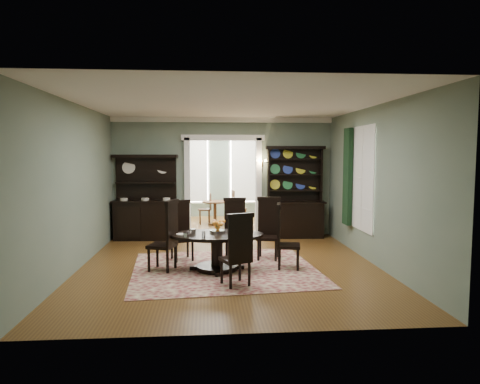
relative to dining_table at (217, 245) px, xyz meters
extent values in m
cube|color=brown|center=(0.24, 0.22, -0.47)|extent=(5.50, 6.00, 0.01)
cube|color=white|center=(0.24, 0.22, 2.54)|extent=(5.50, 6.00, 0.01)
cube|color=slate|center=(-2.51, 0.22, 1.04)|extent=(0.01, 6.00, 3.00)
cube|color=slate|center=(2.99, 0.22, 1.04)|extent=(0.01, 6.00, 3.00)
cube|color=slate|center=(0.24, -2.78, 1.04)|extent=(5.50, 0.01, 3.00)
cube|color=slate|center=(-1.59, 3.22, 1.04)|extent=(1.85, 0.01, 3.00)
cube|color=slate|center=(2.06, 3.22, 1.04)|extent=(1.85, 0.01, 3.00)
cube|color=slate|center=(0.24, 3.22, 2.29)|extent=(1.80, 0.01, 0.50)
cube|color=white|center=(0.24, 3.17, 2.48)|extent=(5.50, 0.10, 0.12)
cube|color=brown|center=(0.24, 4.97, -0.47)|extent=(3.50, 3.50, 0.01)
cube|color=white|center=(0.24, 4.97, 2.54)|extent=(3.50, 3.50, 0.01)
cube|color=slate|center=(-1.51, 4.97, 1.04)|extent=(0.01, 3.50, 3.00)
cube|color=slate|center=(1.99, 4.97, 1.04)|extent=(0.01, 3.50, 3.00)
cube|color=slate|center=(0.24, 6.72, 1.04)|extent=(3.50, 0.01, 3.00)
cube|color=white|center=(-0.61, 6.67, 1.09)|extent=(1.05, 0.06, 2.20)
cube|color=white|center=(1.09, 6.67, 1.09)|extent=(1.05, 0.06, 2.20)
cube|color=white|center=(-0.66, 3.22, 0.79)|extent=(0.14, 0.25, 2.50)
cube|color=white|center=(1.14, 3.22, 0.79)|extent=(0.14, 0.25, 2.50)
cube|color=white|center=(0.24, 3.22, 2.04)|extent=(2.08, 0.25, 0.14)
cube|color=white|center=(2.98, 0.82, 1.14)|extent=(0.02, 1.10, 2.00)
cube|color=white|center=(2.96, 0.82, 1.14)|extent=(0.01, 1.22, 2.12)
cube|color=#163218|center=(2.89, 1.50, 1.14)|extent=(0.10, 0.35, 2.10)
cube|color=#BF7732|center=(1.19, 3.14, 1.39)|extent=(0.08, 0.05, 0.18)
sphere|color=#FFD88C|center=(1.09, 2.99, 1.47)|extent=(0.07, 0.07, 0.07)
sphere|color=#FFD88C|center=(1.29, 2.99, 1.47)|extent=(0.07, 0.07, 0.07)
cube|color=maroon|center=(0.14, 0.02, -0.46)|extent=(3.51, 3.20, 0.01)
ellipsoid|color=black|center=(0.00, 0.00, 0.18)|extent=(1.72, 1.13, 0.04)
cylinder|color=black|center=(0.00, 0.00, 0.15)|extent=(1.62, 1.62, 0.03)
cylinder|color=black|center=(0.00, 0.00, -0.13)|extent=(0.21, 0.21, 0.58)
cylinder|color=black|center=(0.00, 0.00, -0.42)|extent=(0.74, 0.74, 0.09)
cylinder|color=silver|center=(0.01, 0.09, 0.23)|extent=(0.28, 0.28, 0.05)
cube|color=black|center=(-0.67, 0.76, -0.04)|extent=(0.53, 0.52, 0.05)
cube|color=black|center=(-0.73, 0.93, 0.32)|extent=(0.41, 0.18, 0.71)
cube|color=black|center=(-0.73, 0.93, 0.68)|extent=(0.45, 0.21, 0.07)
cylinder|color=black|center=(-0.77, 0.55, -0.25)|extent=(0.05, 0.05, 0.42)
cylinder|color=black|center=(-0.46, 0.66, -0.25)|extent=(0.05, 0.05, 0.42)
cylinder|color=black|center=(-0.88, 0.86, -0.25)|extent=(0.05, 0.05, 0.42)
cylinder|color=black|center=(-0.57, 0.97, -0.25)|extent=(0.05, 0.05, 0.42)
cube|color=black|center=(0.38, 0.88, -0.03)|extent=(0.45, 0.43, 0.06)
cube|color=black|center=(0.39, 1.07, 0.34)|extent=(0.43, 0.07, 0.72)
cube|color=black|center=(0.39, 1.07, 0.71)|extent=(0.47, 0.09, 0.07)
cylinder|color=black|center=(0.21, 0.72, -0.25)|extent=(0.05, 0.05, 0.43)
cylinder|color=black|center=(0.54, 0.70, -0.25)|extent=(0.05, 0.05, 0.43)
cylinder|color=black|center=(0.22, 1.06, -0.25)|extent=(0.05, 0.05, 0.43)
cylinder|color=black|center=(0.56, 1.04, -0.25)|extent=(0.05, 0.05, 0.43)
cube|color=black|center=(1.03, 0.71, -0.03)|extent=(0.52, 0.51, 0.06)
cube|color=black|center=(1.07, 0.89, 0.35)|extent=(0.43, 0.15, 0.74)
cube|color=black|center=(1.07, 0.89, 0.73)|extent=(0.48, 0.17, 0.08)
cylinder|color=black|center=(0.82, 0.58, -0.24)|extent=(0.05, 0.05, 0.44)
cylinder|color=black|center=(1.15, 0.50, -0.24)|extent=(0.05, 0.05, 0.44)
cylinder|color=black|center=(0.90, 0.91, -0.24)|extent=(0.05, 0.05, 0.44)
cylinder|color=black|center=(1.23, 0.84, -0.24)|extent=(0.05, 0.05, 0.44)
cube|color=black|center=(-0.98, 0.05, -0.01)|extent=(0.55, 0.57, 0.06)
cube|color=black|center=(-0.80, -0.01, 0.38)|extent=(0.19, 0.45, 0.77)
cube|color=black|center=(-0.80, -0.01, 0.78)|extent=(0.22, 0.49, 0.08)
cylinder|color=black|center=(-1.09, 0.27, -0.24)|extent=(0.05, 0.05, 0.45)
cylinder|color=black|center=(-1.21, -0.07, -0.24)|extent=(0.05, 0.05, 0.45)
cylinder|color=black|center=(-0.76, 0.16, -0.24)|extent=(0.05, 0.05, 0.45)
cylinder|color=black|center=(-0.87, -0.18, -0.24)|extent=(0.05, 0.05, 0.45)
cube|color=black|center=(1.31, 0.00, -0.04)|extent=(0.48, 0.49, 0.06)
cube|color=black|center=(1.13, 0.03, 0.33)|extent=(0.13, 0.42, 0.72)
cube|color=black|center=(1.13, 0.03, 0.70)|extent=(0.15, 0.46, 0.07)
cylinder|color=black|center=(1.44, -0.20, -0.25)|extent=(0.05, 0.05, 0.42)
cylinder|color=black|center=(1.50, 0.13, -0.25)|extent=(0.05, 0.05, 0.42)
cylinder|color=black|center=(1.12, -0.14, -0.25)|extent=(0.05, 0.05, 0.42)
cylinder|color=black|center=(1.18, 0.19, -0.25)|extent=(0.05, 0.05, 0.42)
cube|color=black|center=(0.27, -0.93, -0.04)|extent=(0.54, 0.53, 0.05)
cube|color=black|center=(0.34, -1.10, 0.32)|extent=(0.40, 0.20, 0.71)
cube|color=black|center=(0.34, -1.10, 0.69)|extent=(0.44, 0.24, 0.07)
cylinder|color=black|center=(0.36, -0.72, -0.25)|extent=(0.05, 0.05, 0.42)
cylinder|color=black|center=(0.06, -0.84, -0.25)|extent=(0.05, 0.05, 0.42)
cylinder|color=black|center=(0.49, -1.02, -0.25)|extent=(0.05, 0.05, 0.42)
cylinder|color=black|center=(0.18, -1.15, -0.25)|extent=(0.05, 0.05, 0.42)
cube|color=black|center=(-1.67, 2.94, 0.00)|extent=(1.51, 0.60, 0.93)
cube|color=black|center=(-1.67, 2.94, 0.48)|extent=(1.61, 0.65, 0.05)
cube|color=black|center=(-1.67, 3.14, 1.04)|extent=(1.49, 0.16, 1.10)
cube|color=black|center=(-1.67, 3.05, 0.93)|extent=(1.45, 0.35, 0.04)
cube|color=black|center=(-1.67, 3.03, 1.58)|extent=(1.59, 0.42, 0.07)
cube|color=black|center=(2.03, 2.93, -0.02)|extent=(1.39, 0.56, 0.88)
cube|color=black|center=(2.03, 2.93, 0.43)|extent=(1.49, 0.61, 0.04)
cube|color=black|center=(2.03, 3.12, 1.10)|extent=(1.37, 0.13, 1.33)
cube|color=black|center=(1.37, 3.02, 1.10)|extent=(0.06, 0.26, 1.37)
cube|color=black|center=(2.70, 3.02, 1.10)|extent=(0.06, 0.26, 1.37)
cube|color=black|center=(2.03, 3.00, 1.79)|extent=(1.48, 0.38, 0.08)
cube|color=black|center=(2.03, 3.02, 0.71)|extent=(1.38, 0.32, 0.03)
cube|color=black|center=(2.03, 3.02, 1.10)|extent=(1.38, 0.32, 0.03)
cube|color=black|center=(2.03, 3.02, 1.50)|extent=(1.38, 0.32, 0.03)
cylinder|color=#523317|center=(0.06, 5.00, 0.22)|extent=(0.76, 0.76, 0.04)
cylinder|color=#523317|center=(0.06, 5.00, -0.11)|extent=(0.10, 0.10, 0.67)
cylinder|color=#523317|center=(0.06, 5.00, -0.43)|extent=(0.42, 0.42, 0.06)
cylinder|color=#523317|center=(-0.25, 5.11, -0.02)|extent=(0.39, 0.39, 0.04)
cube|color=#523317|center=(-0.07, 5.13, 0.22)|extent=(0.06, 0.35, 0.49)
cylinder|color=#523317|center=(-0.40, 5.24, -0.24)|extent=(0.04, 0.04, 0.44)
cylinder|color=#523317|center=(-0.38, 4.97, -0.24)|extent=(0.04, 0.04, 0.44)
cylinder|color=#523317|center=(-0.12, 5.26, -0.24)|extent=(0.04, 0.04, 0.44)
cylinder|color=#523317|center=(-0.10, 4.99, -0.24)|extent=(0.04, 0.04, 0.44)
cylinder|color=#523317|center=(0.78, 4.83, 0.03)|extent=(0.44, 0.44, 0.04)
cube|color=#523317|center=(0.58, 4.81, 0.30)|extent=(0.08, 0.39, 0.55)
cylinder|color=#523317|center=(0.95, 4.70, -0.22)|extent=(0.04, 0.04, 0.49)
cylinder|color=#523317|center=(0.91, 5.00, -0.22)|extent=(0.04, 0.04, 0.49)
cylinder|color=#523317|center=(0.64, 4.66, -0.22)|extent=(0.04, 0.04, 0.49)
cylinder|color=#523317|center=(0.60, 4.96, -0.22)|extent=(0.04, 0.04, 0.49)
camera|label=1|loc=(-0.17, -7.58, 1.63)|focal=32.00mm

